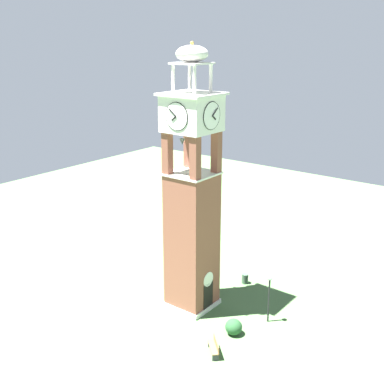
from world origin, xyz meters
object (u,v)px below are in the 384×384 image
trash_bin (245,279)px  lamp_post (269,289)px  park_bench (214,347)px  clock_tower (192,207)px

trash_bin → lamp_post: bearing=-131.8°
park_bench → lamp_post: lamp_post is taller
park_bench → trash_bin: park_bench is taller
lamp_post → park_bench: bearing=171.4°
clock_tower → trash_bin: (5.30, -1.28, -7.28)m
lamp_post → trash_bin: bearing=48.2°
clock_tower → park_bench: clock_tower is taller
trash_bin → park_bench: bearing=-159.2°
clock_tower → lamp_post: bearing=-75.2°
clock_tower → lamp_post: size_ratio=5.29×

